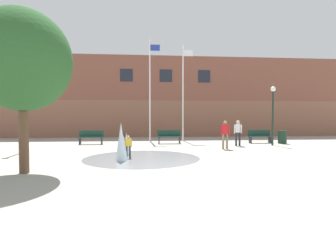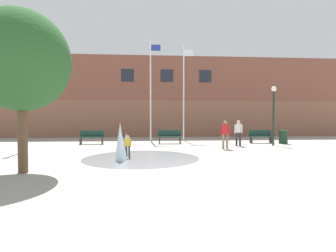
% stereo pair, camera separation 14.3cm
% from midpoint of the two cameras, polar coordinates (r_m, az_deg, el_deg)
% --- Properties ---
extents(ground_plane, '(100.00, 100.00, 0.00)m').
position_cam_midpoint_polar(ground_plane, '(8.62, 7.27, -10.05)').
color(ground_plane, '#9E998E').
extents(library_building, '(36.00, 6.05, 7.32)m').
position_cam_midpoint_polar(library_building, '(26.66, -1.15, 5.95)').
color(library_building, brown).
rests_on(library_building, ground).
extents(splash_fountain, '(5.05, 5.05, 1.59)m').
position_cam_midpoint_polar(splash_fountain, '(11.36, -9.08, -4.60)').
color(splash_fountain, gray).
rests_on(splash_fountain, ground).
extents(park_bench_left_of_flagpoles, '(1.60, 0.44, 0.91)m').
position_cam_midpoint_polar(park_bench_left_of_flagpoles, '(18.02, -16.62, -2.32)').
color(park_bench_left_of_flagpoles, '#28282D').
rests_on(park_bench_left_of_flagpoles, ground).
extents(park_bench_under_left_flagpole, '(1.60, 0.44, 0.91)m').
position_cam_midpoint_polar(park_bench_under_left_flagpole, '(17.74, 0.03, -2.30)').
color(park_bench_under_left_flagpole, '#28282D').
rests_on(park_bench_under_left_flagpole, ground).
extents(park_bench_near_trashcan, '(1.60, 0.44, 0.91)m').
position_cam_midpoint_polar(park_bench_near_trashcan, '(19.15, 19.13, -2.10)').
color(park_bench_near_trashcan, '#28282D').
rests_on(park_bench_near_trashcan, ground).
extents(adult_in_red, '(0.50, 0.39, 1.59)m').
position_cam_midpoint_polar(adult_in_red, '(16.81, 14.74, -1.05)').
color(adult_in_red, '#28282D').
rests_on(adult_in_red, ground).
extents(adult_near_bench, '(0.50, 0.26, 1.59)m').
position_cam_midpoint_polar(adult_near_bench, '(14.95, 12.06, -1.39)').
color(adult_near_bench, '#89755B').
rests_on(adult_near_bench, ground).
extents(child_with_pink_shirt, '(0.31, 0.15, 0.99)m').
position_cam_midpoint_polar(child_with_pink_shirt, '(11.63, -8.98, -4.06)').
color(child_with_pink_shirt, '#28282D').
rests_on(child_with_pink_shirt, ground).
extents(flagpole_left, '(0.80, 0.10, 7.60)m').
position_cam_midpoint_polar(flagpole_left, '(19.85, -4.09, 8.45)').
color(flagpole_left, silver).
rests_on(flagpole_left, ground).
extents(flagpole_right, '(0.80, 0.10, 7.25)m').
position_cam_midpoint_polar(flagpole_right, '(20.03, 3.15, 7.88)').
color(flagpole_right, silver).
rests_on(flagpole_right, ground).
extents(lamp_post_left_lane, '(0.32, 0.32, 3.86)m').
position_cam_midpoint_polar(lamp_post_left_lane, '(15.20, -29.36, 4.46)').
color(lamp_post_left_lane, '#192D23').
rests_on(lamp_post_left_lane, ground).
extents(lamp_post_right_lane, '(0.32, 0.32, 3.73)m').
position_cam_midpoint_polar(lamp_post_right_lane, '(17.85, 21.66, 3.92)').
color(lamp_post_right_lane, '#192D23').
rests_on(lamp_post_right_lane, ground).
extents(trash_can, '(0.56, 0.56, 0.90)m').
position_cam_midpoint_polar(trash_can, '(19.36, 23.42, -2.20)').
color(trash_can, '#193323').
rests_on(trash_can, ground).
extents(street_tree_foreground, '(3.02, 3.02, 5.19)m').
position_cam_midpoint_polar(street_tree_foreground, '(9.68, -29.52, 12.30)').
color(street_tree_foreground, brown).
rests_on(street_tree_foreground, ground).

